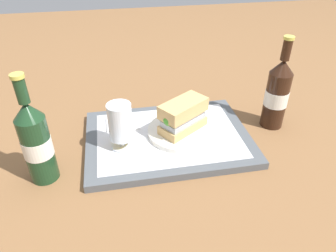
{
  "coord_description": "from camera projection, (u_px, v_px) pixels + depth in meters",
  "views": [
    {
      "loc": [
        0.13,
        0.69,
        0.52
      ],
      "look_at": [
        0.0,
        0.0,
        0.05
      ],
      "focal_mm": 33.75,
      "sensor_mm": 36.0,
      "label": 1
    }
  ],
  "objects": [
    {
      "name": "ground_plane",
      "position": [
        168.0,
        141.0,
        0.87
      ],
      "size": [
        3.0,
        3.0,
        0.0
      ],
      "primitive_type": "plane",
      "color": "brown"
    },
    {
      "name": "placemat",
      "position": [
        168.0,
        135.0,
        0.86
      ],
      "size": [
        0.38,
        0.27,
        0.0
      ],
      "primitive_type": "cube",
      "color": "silver",
      "rests_on": "tray"
    },
    {
      "name": "beer_glass",
      "position": [
        120.0,
        124.0,
        0.78
      ],
      "size": [
        0.06,
        0.06,
        0.12
      ],
      "color": "silver",
      "rests_on": "placemat"
    },
    {
      "name": "sandwich",
      "position": [
        182.0,
        116.0,
        0.83
      ],
      "size": [
        0.14,
        0.13,
        0.08
      ],
      "rotation": [
        0.0,
        0.0,
        0.6
      ],
      "color": "tan",
      "rests_on": "plate"
    },
    {
      "name": "beer_bottle",
      "position": [
        36.0,
        142.0,
        0.69
      ],
      "size": [
        0.07,
        0.07,
        0.27
      ],
      "color": "#19381E",
      "rests_on": "ground_plane"
    },
    {
      "name": "tray",
      "position": [
        168.0,
        138.0,
        0.87
      ],
      "size": [
        0.44,
        0.32,
        0.02
      ],
      "primitive_type": "cube",
      "color": "#4C5156",
      "rests_on": "ground_plane"
    },
    {
      "name": "napkin_folded",
      "position": [
        123.0,
        123.0,
        0.9
      ],
      "size": [
        0.09,
        0.07,
        0.01
      ],
      "primitive_type": "cube",
      "color": "white",
      "rests_on": "placemat"
    },
    {
      "name": "plate",
      "position": [
        183.0,
        131.0,
        0.86
      ],
      "size": [
        0.19,
        0.19,
        0.01
      ],
      "primitive_type": "cylinder",
      "color": "silver",
      "rests_on": "placemat"
    },
    {
      "name": "second_bottle",
      "position": [
        277.0,
        93.0,
        0.88
      ],
      "size": [
        0.07,
        0.07,
        0.27
      ],
      "color": "black",
      "rests_on": "ground_plane"
    }
  ]
}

